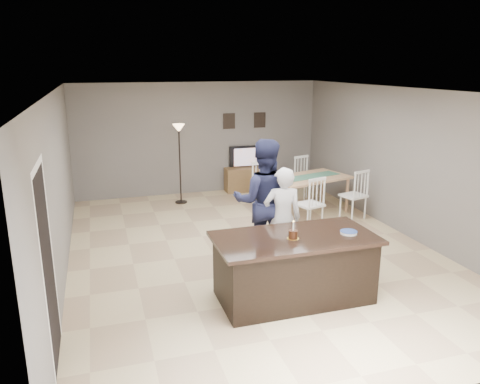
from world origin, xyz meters
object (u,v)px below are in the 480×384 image
object	(u,v)px
tv_console	(249,179)
dining_table	(308,183)
kitchen_island	(294,267)
birthday_cake	(293,234)
floor_lamp	(179,142)
television	(248,157)
woman	(282,219)
man	(263,201)
plate_stack	(349,232)

from	to	relation	value
tv_console	dining_table	size ratio (longest dim) A/B	0.52
kitchen_island	birthday_cake	distance (m)	0.51
kitchen_island	floor_lamp	world-z (taller)	floor_lamp
television	woman	size ratio (longest dim) A/B	0.57
kitchen_island	woman	xyz separation A→B (m)	(0.22, 0.98, 0.35)
man	birthday_cake	size ratio (longest dim) A/B	8.01
birthday_cake	television	bearing A→B (deg)	77.56
dining_table	kitchen_island	bearing A→B (deg)	-133.12
woman	birthday_cake	xyz separation A→B (m)	(-0.28, -1.05, 0.15)
kitchen_island	plate_stack	world-z (taller)	plate_stack
kitchen_island	television	size ratio (longest dim) A/B	2.35
television	birthday_cake	size ratio (longest dim) A/B	3.66
woman	floor_lamp	xyz separation A→B (m)	(-0.86, 4.02, 0.60)
television	plate_stack	xyz separation A→B (m)	(-0.47, -5.76, 0.06)
man	plate_stack	distance (m)	1.63
woman	man	distance (m)	0.45
woman	television	bearing A→B (deg)	-89.68
tv_console	man	world-z (taller)	man
birthday_cake	kitchen_island	bearing A→B (deg)	49.70
birthday_cake	dining_table	xyz separation A→B (m)	(1.86, 3.47, -0.29)
kitchen_island	floor_lamp	distance (m)	5.13
floor_lamp	plate_stack	bearing A→B (deg)	-75.07
woman	man	world-z (taller)	man
plate_stack	floor_lamp	distance (m)	5.33
man	birthday_cake	distance (m)	1.42
man	floor_lamp	distance (m)	3.74
birthday_cake	plate_stack	xyz separation A→B (m)	(0.79, -0.05, -0.04)
tv_console	television	world-z (taller)	television
man	dining_table	size ratio (longest dim) A/B	0.87
dining_table	woman	bearing A→B (deg)	-138.29
birthday_cake	dining_table	distance (m)	3.95
kitchen_island	floor_lamp	xyz separation A→B (m)	(-0.64, 5.00, 0.96)
floor_lamp	birthday_cake	bearing A→B (deg)	-83.49
television	plate_stack	size ratio (longest dim) A/B	4.00
kitchen_island	television	bearing A→B (deg)	77.99
television	plate_stack	world-z (taller)	television
television	man	xyz separation A→B (m)	(-1.16, -4.29, 0.14)
plate_stack	dining_table	size ratio (longest dim) A/B	0.10
woman	birthday_cake	world-z (taller)	woman
man	dining_table	bearing A→B (deg)	-112.83
woman	floor_lamp	distance (m)	4.16
woman	birthday_cake	bearing A→B (deg)	87.04
tv_console	television	bearing A→B (deg)	90.00
plate_stack	dining_table	distance (m)	3.69
kitchen_island	tv_console	bearing A→B (deg)	77.84
kitchen_island	man	size ratio (longest dim) A/B	1.08
television	man	size ratio (longest dim) A/B	0.46
kitchen_island	man	bearing A→B (deg)	88.16
tv_console	dining_table	distance (m)	2.28
man	plate_stack	size ratio (longest dim) A/B	8.74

